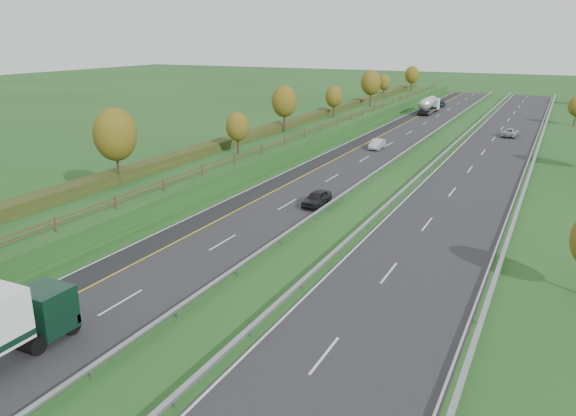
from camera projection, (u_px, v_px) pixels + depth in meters
name	position (u px, v px, depth m)	size (l,w,h in m)	color
ground	(405.00, 170.00, 70.56)	(400.00, 400.00, 0.00)	#1C4B1A
near_carriageway	(358.00, 157.00, 78.20)	(10.50, 200.00, 0.04)	#242427
far_carriageway	(481.00, 169.00, 71.27)	(10.50, 200.00, 0.04)	#242427
hard_shoulder	(333.00, 154.00, 79.78)	(3.00, 200.00, 0.04)	black
lane_markings	(403.00, 161.00, 75.40)	(26.75, 200.00, 0.01)	silver
embankment_left	(275.00, 142.00, 83.38)	(12.00, 200.00, 2.00)	#1C4B1A
hedge_left	(263.00, 131.00, 83.76)	(2.20, 180.00, 1.10)	#263315
fence_left	(302.00, 133.00, 80.62)	(0.12, 189.06, 1.20)	#422B19
median_barrier_near	(398.00, 156.00, 75.63)	(0.32, 200.00, 0.71)	#92959A
median_barrier_far	(437.00, 160.00, 73.49)	(0.32, 200.00, 0.71)	#92959A
outer_barrier_far	(531.00, 169.00, 68.66)	(0.32, 200.00, 0.71)	#92959A
trees_left	(266.00, 109.00, 78.75)	(6.64, 164.30, 7.66)	#2D2116
road_tanker	(429.00, 105.00, 121.17)	(2.40, 11.22, 3.46)	silver
car_dark_near	(317.00, 198.00, 55.62)	(1.76, 4.38, 1.49)	black
car_silver_mid	(377.00, 144.00, 83.50)	(1.53, 4.40, 1.45)	#B6B5BA
car_small_far	(441.00, 104.00, 132.46)	(1.91, 4.69, 1.36)	#131E3D
car_oncoming	(510.00, 132.00, 93.58)	(2.29, 4.98, 1.38)	#A8A8AC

